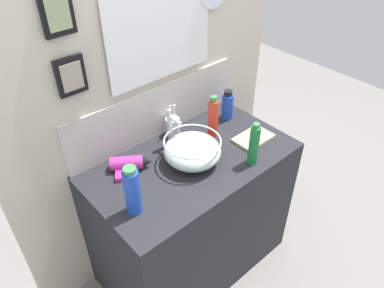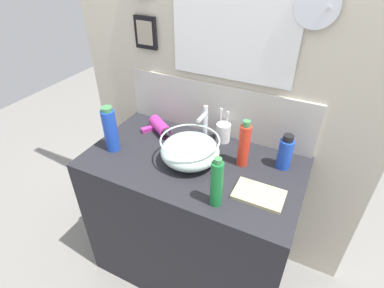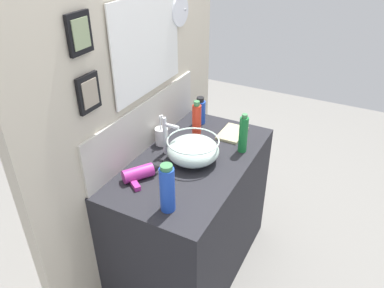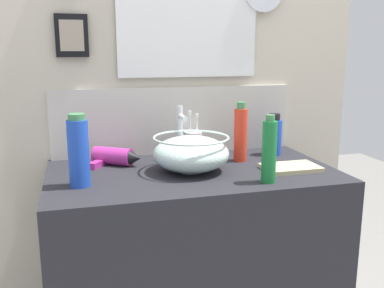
{
  "view_description": "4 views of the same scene",
  "coord_description": "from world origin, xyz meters",
  "px_view_note": "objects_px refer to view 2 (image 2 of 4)",
  "views": [
    {
      "loc": [
        -0.95,
        -1.06,
        2.02
      ],
      "look_at": [
        -0.0,
        0.0,
        0.92
      ],
      "focal_mm": 35.0,
      "sensor_mm": 36.0,
      "label": 1
    },
    {
      "loc": [
        0.51,
        -1.03,
        1.72
      ],
      "look_at": [
        -0.0,
        0.0,
        0.92
      ],
      "focal_mm": 28.0,
      "sensor_mm": 36.0,
      "label": 2
    },
    {
      "loc": [
        -1.5,
        -0.78,
        1.96
      ],
      "look_at": [
        -0.0,
        0.0,
        0.92
      ],
      "focal_mm": 35.0,
      "sensor_mm": 36.0,
      "label": 3
    },
    {
      "loc": [
        -0.4,
        -1.48,
        1.26
      ],
      "look_at": [
        -0.0,
        0.0,
        0.92
      ],
      "focal_mm": 40.0,
      "sensor_mm": 36.0,
      "label": 4
    }
  ],
  "objects_px": {
    "hair_drier": "(161,128)",
    "faucet": "(205,124)",
    "spray_bottle": "(244,145)",
    "soap_dispenser": "(285,153)",
    "toothbrush_cup": "(223,132)",
    "shampoo_bottle": "(217,183)",
    "glass_bowl_sink": "(190,150)",
    "lotion_bottle": "(110,130)",
    "hand_towel": "(259,195)"
  },
  "relations": [
    {
      "from": "glass_bowl_sink",
      "to": "spray_bottle",
      "type": "distance_m",
      "value": 0.25
    },
    {
      "from": "toothbrush_cup",
      "to": "hand_towel",
      "type": "xyz_separation_m",
      "value": [
        0.29,
        -0.32,
        -0.04
      ]
    },
    {
      "from": "toothbrush_cup",
      "to": "glass_bowl_sink",
      "type": "bearing_deg",
      "value": -106.96
    },
    {
      "from": "glass_bowl_sink",
      "to": "spray_bottle",
      "type": "height_order",
      "value": "spray_bottle"
    },
    {
      "from": "spray_bottle",
      "to": "shampoo_bottle",
      "type": "xyz_separation_m",
      "value": [
        -0.01,
        -0.29,
        -0.0
      ]
    },
    {
      "from": "toothbrush_cup",
      "to": "shampoo_bottle",
      "type": "xyz_separation_m",
      "value": [
        0.14,
        -0.44,
        0.06
      ]
    },
    {
      "from": "spray_bottle",
      "to": "shampoo_bottle",
      "type": "height_order",
      "value": "spray_bottle"
    },
    {
      "from": "hand_towel",
      "to": "toothbrush_cup",
      "type": "bearing_deg",
      "value": 132.02
    },
    {
      "from": "spray_bottle",
      "to": "shampoo_bottle",
      "type": "relative_size",
      "value": 1.04
    },
    {
      "from": "shampoo_bottle",
      "to": "glass_bowl_sink",
      "type": "bearing_deg",
      "value": 137.37
    },
    {
      "from": "glass_bowl_sink",
      "to": "faucet",
      "type": "height_order",
      "value": "faucet"
    },
    {
      "from": "soap_dispenser",
      "to": "hand_towel",
      "type": "distance_m",
      "value": 0.26
    },
    {
      "from": "glass_bowl_sink",
      "to": "lotion_bottle",
      "type": "relative_size",
      "value": 1.17
    },
    {
      "from": "spray_bottle",
      "to": "soap_dispenser",
      "type": "distance_m",
      "value": 0.19
    },
    {
      "from": "spray_bottle",
      "to": "soap_dispenser",
      "type": "height_order",
      "value": "spray_bottle"
    },
    {
      "from": "spray_bottle",
      "to": "toothbrush_cup",
      "type": "bearing_deg",
      "value": 136.89
    },
    {
      "from": "lotion_bottle",
      "to": "soap_dispenser",
      "type": "bearing_deg",
      "value": 16.47
    },
    {
      "from": "shampoo_bottle",
      "to": "faucet",
      "type": "bearing_deg",
      "value": 120.89
    },
    {
      "from": "toothbrush_cup",
      "to": "shampoo_bottle",
      "type": "bearing_deg",
      "value": -72.05
    },
    {
      "from": "lotion_bottle",
      "to": "soap_dispenser",
      "type": "distance_m",
      "value": 0.84
    },
    {
      "from": "spray_bottle",
      "to": "soap_dispenser",
      "type": "xyz_separation_m",
      "value": [
        0.18,
        0.06,
        -0.03
      ]
    },
    {
      "from": "hair_drier",
      "to": "soap_dispenser",
      "type": "height_order",
      "value": "soap_dispenser"
    },
    {
      "from": "toothbrush_cup",
      "to": "spray_bottle",
      "type": "distance_m",
      "value": 0.22
    },
    {
      "from": "faucet",
      "to": "lotion_bottle",
      "type": "relative_size",
      "value": 0.92
    },
    {
      "from": "glass_bowl_sink",
      "to": "soap_dispenser",
      "type": "xyz_separation_m",
      "value": [
        0.41,
        0.16,
        0.01
      ]
    },
    {
      "from": "shampoo_bottle",
      "to": "lotion_bottle",
      "type": "bearing_deg",
      "value": 168.91
    },
    {
      "from": "faucet",
      "to": "shampoo_bottle",
      "type": "distance_m",
      "value": 0.42
    },
    {
      "from": "faucet",
      "to": "hair_drier",
      "type": "height_order",
      "value": "faucet"
    },
    {
      "from": "hair_drier",
      "to": "spray_bottle",
      "type": "bearing_deg",
      "value": -7.47
    },
    {
      "from": "spray_bottle",
      "to": "lotion_bottle",
      "type": "bearing_deg",
      "value": -164.56
    },
    {
      "from": "glass_bowl_sink",
      "to": "toothbrush_cup",
      "type": "xyz_separation_m",
      "value": [
        0.07,
        0.24,
        -0.02
      ]
    },
    {
      "from": "faucet",
      "to": "soap_dispenser",
      "type": "bearing_deg",
      "value": -0.32
    },
    {
      "from": "glass_bowl_sink",
      "to": "soap_dispenser",
      "type": "relative_size",
      "value": 1.59
    },
    {
      "from": "hair_drier",
      "to": "hand_towel",
      "type": "bearing_deg",
      "value": -20.99
    },
    {
      "from": "hair_drier",
      "to": "lotion_bottle",
      "type": "height_order",
      "value": "lotion_bottle"
    },
    {
      "from": "hair_drier",
      "to": "spray_bottle",
      "type": "height_order",
      "value": "spray_bottle"
    },
    {
      "from": "lotion_bottle",
      "to": "hand_towel",
      "type": "height_order",
      "value": "lotion_bottle"
    },
    {
      "from": "hair_drier",
      "to": "toothbrush_cup",
      "type": "bearing_deg",
      "value": 13.71
    },
    {
      "from": "lotion_bottle",
      "to": "spray_bottle",
      "type": "bearing_deg",
      "value": 15.44
    },
    {
      "from": "spray_bottle",
      "to": "hand_towel",
      "type": "height_order",
      "value": "spray_bottle"
    },
    {
      "from": "toothbrush_cup",
      "to": "lotion_bottle",
      "type": "distance_m",
      "value": 0.57
    },
    {
      "from": "shampoo_bottle",
      "to": "hand_towel",
      "type": "distance_m",
      "value": 0.21
    },
    {
      "from": "hair_drier",
      "to": "hand_towel",
      "type": "xyz_separation_m",
      "value": [
        0.63,
        -0.24,
        -0.02
      ]
    },
    {
      "from": "glass_bowl_sink",
      "to": "faucet",
      "type": "bearing_deg",
      "value": 90.0
    },
    {
      "from": "glass_bowl_sink",
      "to": "lotion_bottle",
      "type": "bearing_deg",
      "value": -168.85
    },
    {
      "from": "hair_drier",
      "to": "hand_towel",
      "type": "relative_size",
      "value": 1.03
    },
    {
      "from": "shampoo_bottle",
      "to": "toothbrush_cup",
      "type": "bearing_deg",
      "value": 107.95
    },
    {
      "from": "hair_drier",
      "to": "faucet",
      "type": "bearing_deg",
      "value": 0.62
    },
    {
      "from": "hair_drier",
      "to": "soap_dispenser",
      "type": "xyz_separation_m",
      "value": [
        0.67,
        0.0,
        0.05
      ]
    },
    {
      "from": "shampoo_bottle",
      "to": "hand_towel",
      "type": "relative_size",
      "value": 1.1
    }
  ]
}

